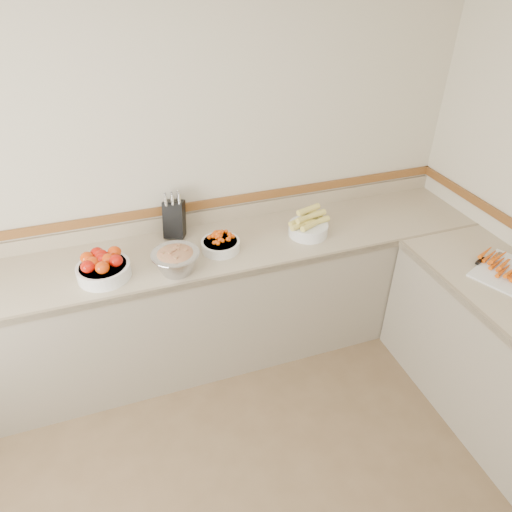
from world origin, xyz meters
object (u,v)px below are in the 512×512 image
object	(u,v)px
knife_block	(174,218)
rhubarb_bowl	(176,260)
tomato_bowl	(103,267)
corn_bowl	(308,226)
cutting_board	(507,270)
cherry_tomato_bowl	(220,243)

from	to	relation	value
knife_block	rhubarb_bowl	distance (m)	0.42
knife_block	tomato_bowl	world-z (taller)	knife_block
corn_bowl	cutting_board	distance (m)	1.23
cherry_tomato_bowl	cutting_board	bearing A→B (deg)	-27.14
corn_bowl	rhubarb_bowl	distance (m)	0.93
tomato_bowl	cherry_tomato_bowl	bearing A→B (deg)	4.52
tomato_bowl	cherry_tomato_bowl	distance (m)	0.72
cherry_tomato_bowl	cutting_board	size ratio (longest dim) A/B	0.50
corn_bowl	rhubarb_bowl	xyz separation A→B (m)	(-0.91, -0.14, 0.02)
rhubarb_bowl	cutting_board	size ratio (longest dim) A/B	0.57
knife_block	cherry_tomato_bowl	xyz separation A→B (m)	(0.24, -0.27, -0.08)
knife_block	tomato_bowl	xyz separation A→B (m)	(-0.48, -0.32, -0.06)
cherry_tomato_bowl	tomato_bowl	bearing A→B (deg)	-175.48
cherry_tomato_bowl	corn_bowl	world-z (taller)	corn_bowl
tomato_bowl	knife_block	bearing A→B (deg)	33.85
corn_bowl	cutting_board	xyz separation A→B (m)	(0.94, -0.78, -0.05)
tomato_bowl	corn_bowl	distance (m)	1.33
cherry_tomato_bowl	cutting_board	world-z (taller)	cherry_tomato_bowl
rhubarb_bowl	cutting_board	xyz separation A→B (m)	(1.86, -0.65, -0.07)
cherry_tomato_bowl	rhubarb_bowl	world-z (taller)	rhubarb_bowl
tomato_bowl	cutting_board	distance (m)	2.38
cherry_tomato_bowl	cutting_board	distance (m)	1.74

